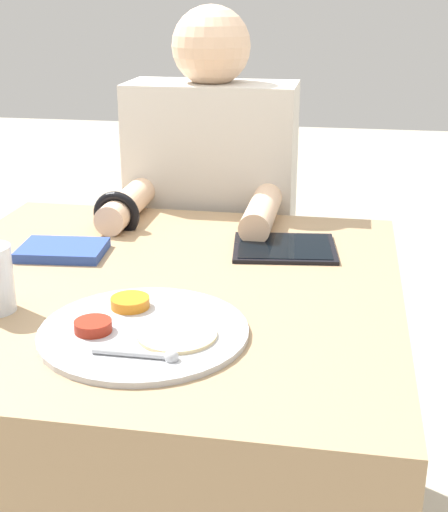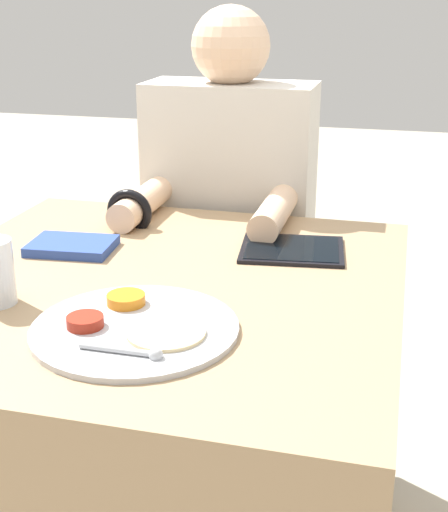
# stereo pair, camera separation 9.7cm
# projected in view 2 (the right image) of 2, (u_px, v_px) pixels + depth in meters

# --- Properties ---
(dining_table) EXTENTS (0.93, 0.95, 0.77)m
(dining_table) POSITION_uv_depth(u_px,v_px,m) (160.00, 449.00, 1.49)
(dining_table) COLOR #9E7F5B
(dining_table) RESTS_ON ground_plane
(thali_tray) EXTENTS (0.34, 0.34, 0.03)m
(thali_tray) POSITION_uv_depth(u_px,v_px,m) (134.00, 327.00, 1.15)
(thali_tray) COLOR #B7BABF
(thali_tray) RESTS_ON dining_table
(red_notebook) EXTENTS (0.18, 0.14, 0.02)m
(red_notebook) POSITION_uv_depth(u_px,v_px,m) (72.00, 247.00, 1.51)
(red_notebook) COLOR silver
(red_notebook) RESTS_ON dining_table
(tablet_device) EXTENTS (0.24, 0.20, 0.01)m
(tablet_device) POSITION_uv_depth(u_px,v_px,m) (292.00, 249.00, 1.51)
(tablet_device) COLOR black
(tablet_device) RESTS_ON dining_table
(person_diner) EXTENTS (0.44, 0.48, 1.26)m
(person_diner) POSITION_uv_depth(u_px,v_px,m) (229.00, 259.00, 1.97)
(person_diner) COLOR black
(person_diner) RESTS_ON ground_plane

